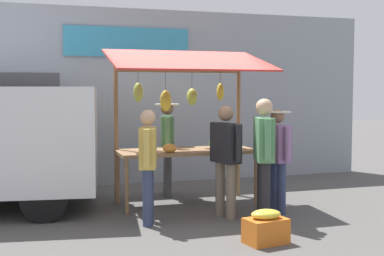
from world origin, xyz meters
TOP-DOWN VIEW (x-y plane):
  - ground_plane at (0.00, 0.00)m, footprint 40.00×40.00m
  - street_backdrop at (0.06, -2.20)m, footprint 9.00×0.30m
  - market_stall at (-0.00, -0.02)m, footprint 2.50×1.46m
  - vendor_with_sunhat at (0.12, -0.75)m, footprint 0.42×0.68m
  - shopper_in_grey_tee at (0.86, 1.04)m, footprint 0.34×0.66m
  - shopper_with_ponytail at (-0.70, 1.39)m, footprint 0.35×0.70m
  - shopper_with_shopping_bag at (-1.13, 0.95)m, footprint 0.40×0.67m
  - shopper_in_striped_shirt at (-0.28, 1.03)m, footprint 0.34×0.67m
  - produce_crate_near at (-0.28, 2.36)m, footprint 0.54×0.41m

SIDE VIEW (x-z plane):
  - ground_plane at x=0.00m, z-range 0.00..0.00m
  - produce_crate_near at x=-0.28m, z-range -0.02..0.40m
  - shopper_in_grey_tee at x=0.86m, z-range 0.11..1.68m
  - shopper_with_shopping_bag at x=-1.13m, z-range 0.13..1.68m
  - shopper_in_striped_shirt at x=-0.28m, z-range 0.12..1.73m
  - vendor_with_sunhat at x=0.12m, z-range 0.15..1.78m
  - shopper_with_ponytail at x=-0.70m, z-range 0.14..1.86m
  - market_stall at x=0.00m, z-range 0.28..2.78m
  - street_backdrop at x=0.06m, z-range 0.00..3.40m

